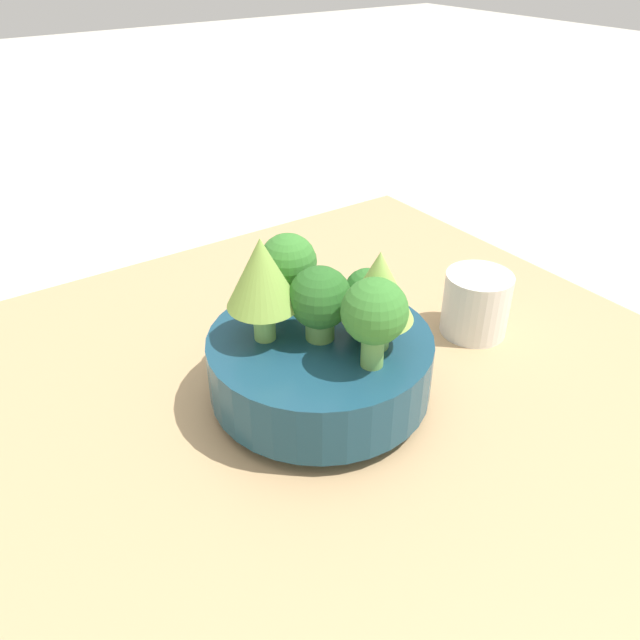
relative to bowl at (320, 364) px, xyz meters
name	(u,v)px	position (x,y,z in m)	size (l,w,h in m)	color
ground_plane	(283,431)	(0.04, -0.02, -0.09)	(6.00, 6.00, 0.00)	beige
table	(282,416)	(0.04, -0.02, -0.06)	(0.92, 0.76, 0.04)	tan
bowl	(320,364)	(0.00, 0.00, 0.00)	(0.22, 0.22, 0.08)	navy
broccoli_floret_back	(374,314)	(-0.01, 0.06, 0.09)	(0.06, 0.06, 0.09)	#6BA34C
romanesco_piece_far	(379,289)	(-0.04, 0.04, 0.09)	(0.07, 0.07, 0.10)	#6BA34C
romanesco_piece_near	(262,275)	(0.04, -0.03, 0.10)	(0.07, 0.07, 0.11)	#7AB256
broccoli_floret_center	(320,300)	(0.00, 0.00, 0.07)	(0.06, 0.06, 0.08)	#609347
broccoli_floret_front	(288,266)	(0.00, -0.06, 0.08)	(0.06, 0.06, 0.08)	#7AB256
broccoli_floret_left	(367,295)	(-0.05, 0.01, 0.07)	(0.05, 0.05, 0.06)	#6BA34C
cup	(476,304)	(-0.22, 0.00, -0.01)	(0.08, 0.08, 0.08)	silver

